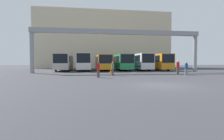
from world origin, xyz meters
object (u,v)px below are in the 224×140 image
at_px(bus_slot_1, 84,61).
at_px(bus_slot_3, 121,62).
at_px(pedestrian_far_center, 186,68).
at_px(traffic_cone, 111,71).
at_px(bus_slot_4, 139,61).
at_px(bus_slot_5, 157,61).
at_px(pedestrian_near_left, 98,69).
at_px(bus_slot_2, 103,62).
at_px(pedestrian_mid_right, 178,67).
at_px(bus_slot_0, 64,61).
at_px(pedestrian_near_right, 113,68).

relative_size(bus_slot_1, bus_slot_3, 1.00).
relative_size(pedestrian_far_center, traffic_cone, 2.76).
height_order(bus_slot_4, traffic_cone, bus_slot_4).
xyz_separation_m(bus_slot_5, pedestrian_near_left, (-13.22, -16.37, -0.99)).
distance_m(bus_slot_2, pedestrian_far_center, 17.26).
xyz_separation_m(bus_slot_3, bus_slot_4, (3.74, -0.37, 0.08)).
relative_size(pedestrian_near_left, traffic_cone, 2.65).
height_order(bus_slot_4, pedestrian_mid_right, bus_slot_4).
height_order(bus_slot_2, pedestrian_mid_right, bus_slot_2).
xyz_separation_m(bus_slot_4, bus_slot_5, (3.74, -0.22, -0.03)).
relative_size(bus_slot_3, traffic_cone, 19.29).
xyz_separation_m(bus_slot_0, pedestrian_mid_right, (15.93, -13.45, -0.80)).
height_order(bus_slot_2, bus_slot_4, bus_slot_4).
bearing_deg(bus_slot_2, bus_slot_0, -178.79).
distance_m(bus_slot_2, bus_slot_4, 7.48).
bearing_deg(bus_slot_4, pedestrian_near_left, -119.76).
bearing_deg(bus_slot_2, pedestrian_mid_right, -58.14).
distance_m(bus_slot_4, bus_slot_5, 3.75).
relative_size(pedestrian_near_right, traffic_cone, 2.73).
bearing_deg(traffic_cone, bus_slot_1, 110.50).
height_order(bus_slot_2, bus_slot_3, bus_slot_3).
relative_size(bus_slot_4, pedestrian_near_left, 6.82).
distance_m(bus_slot_4, pedestrian_near_right, 16.13).
xyz_separation_m(bus_slot_2, bus_slot_5, (11.22, -0.03, 0.11)).
height_order(bus_slot_4, bus_slot_5, bus_slot_4).
bearing_deg(bus_slot_0, pedestrian_near_left, -71.39).
bearing_deg(bus_slot_3, pedestrian_far_center, -71.18).
height_order(pedestrian_mid_right, traffic_cone, pedestrian_mid_right).
xyz_separation_m(pedestrian_far_center, traffic_cone, (-8.76, 4.76, -0.59)).
height_order(bus_slot_0, pedestrian_far_center, bus_slot_0).
xyz_separation_m(bus_slot_0, pedestrian_near_right, (7.36, -13.84, -0.91)).
relative_size(bus_slot_0, pedestrian_near_left, 6.39).
relative_size(bus_slot_2, bus_slot_4, 0.97).
distance_m(bus_slot_1, bus_slot_5, 14.97).
xyz_separation_m(bus_slot_0, traffic_cone, (7.67, -9.81, -1.48)).
xyz_separation_m(bus_slot_5, pedestrian_mid_right, (-2.76, -13.58, -0.86)).
relative_size(bus_slot_1, pedestrian_near_left, 7.24).
bearing_deg(pedestrian_near_right, pedestrian_far_center, 117.52).
bearing_deg(bus_slot_4, bus_slot_0, -178.67).
height_order(bus_slot_5, pedestrian_near_left, bus_slot_5).
bearing_deg(bus_slot_4, bus_slot_1, 178.26).
height_order(bus_slot_3, traffic_cone, bus_slot_3).
distance_m(pedestrian_near_left, traffic_cone, 6.82).
bearing_deg(bus_slot_0, bus_slot_2, 1.21).
bearing_deg(pedestrian_mid_right, bus_slot_1, 116.01).
distance_m(bus_slot_3, pedestrian_near_right, 15.09).
bearing_deg(bus_slot_1, pedestrian_near_right, -76.01).
bearing_deg(bus_slot_5, pedestrian_mid_right, -101.49).
distance_m(pedestrian_near_right, traffic_cone, 4.08).
xyz_separation_m(bus_slot_0, bus_slot_5, (18.69, 0.13, 0.05)).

